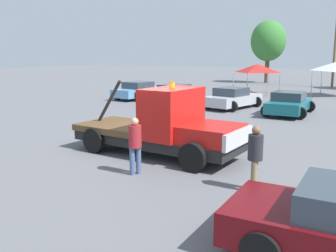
# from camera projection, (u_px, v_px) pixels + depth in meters

# --- Properties ---
(ground_plane) EXTENTS (160.00, 160.00, 0.00)m
(ground_plane) POSITION_uv_depth(u_px,v_px,m) (156.00, 154.00, 13.05)
(ground_plane) COLOR slate
(tow_truck) EXTENTS (6.10, 2.45, 2.54)m
(tow_truck) POSITION_uv_depth(u_px,v_px,m) (165.00, 128.00, 12.66)
(tow_truck) COLOR black
(tow_truck) RESTS_ON ground
(person_near_truck) EXTENTS (0.37, 0.37, 1.68)m
(person_near_truck) POSITION_uv_depth(u_px,v_px,m) (255.00, 154.00, 9.36)
(person_near_truck) COLOR #847051
(person_near_truck) RESTS_ON ground
(person_at_hood) EXTENTS (0.37, 0.37, 1.66)m
(person_at_hood) POSITION_uv_depth(u_px,v_px,m) (135.00, 142.00, 10.68)
(person_at_hood) COLOR #475B84
(person_at_hood) RESTS_ON ground
(parked_car_skyblue) EXTENTS (2.59, 4.77, 1.34)m
(parked_car_skyblue) POSITION_uv_depth(u_px,v_px,m) (140.00, 90.00, 29.00)
(parked_car_skyblue) COLOR #669ED1
(parked_car_skyblue) RESTS_ON ground
(parked_car_navy) EXTENTS (2.44, 4.92, 1.34)m
(parked_car_navy) POSITION_uv_depth(u_px,v_px,m) (176.00, 94.00, 26.41)
(parked_car_navy) COLOR navy
(parked_car_navy) RESTS_ON ground
(parked_car_silver) EXTENTS (2.81, 4.50, 1.34)m
(parked_car_silver) POSITION_uv_depth(u_px,v_px,m) (232.00, 98.00, 23.92)
(parked_car_silver) COLOR #B7B7BC
(parked_car_silver) RESTS_ON ground
(parked_car_teal) EXTENTS (2.72, 4.56, 1.34)m
(parked_car_teal) POSITION_uv_depth(u_px,v_px,m) (289.00, 103.00, 21.39)
(parked_car_teal) COLOR #196670
(parked_car_teal) RESTS_ON ground
(canopy_tent_red) EXTENTS (3.12, 3.12, 2.58)m
(canopy_tent_red) POSITION_uv_depth(u_px,v_px,m) (257.00, 68.00, 32.48)
(canopy_tent_red) COLOR #9E9EA3
(canopy_tent_red) RESTS_ON ground
(tree_left) EXTENTS (4.12, 4.12, 7.35)m
(tree_left) POSITION_uv_depth(u_px,v_px,m) (268.00, 41.00, 44.29)
(tree_left) COLOR brown
(tree_left) RESTS_ON ground
(utility_pole) EXTENTS (2.20, 0.24, 10.49)m
(utility_pole) POSITION_uv_depth(u_px,v_px,m) (336.00, 33.00, 37.93)
(utility_pole) COLOR brown
(utility_pole) RESTS_ON ground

